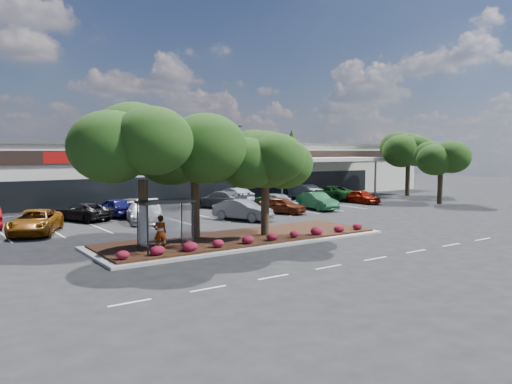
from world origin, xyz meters
TOP-DOWN VIEW (x-y plane):
  - ground at (0.00, 0.00)m, footprint 160.00×160.00m
  - retail_store at (0.06, 33.91)m, footprint 80.40×25.20m
  - landscape_island at (-2.00, 4.00)m, footprint 18.00×6.00m
  - lane_markings at (-0.14, 10.42)m, footprint 33.12×20.06m
  - shrub_row at (-2.00, 1.90)m, footprint 17.00×0.80m
  - bus_shelter at (-7.50, 2.95)m, footprint 2.75×1.55m
  - island_tree_west at (-8.00, 4.50)m, footprint 7.20×7.20m
  - island_tree_mid at (-4.50, 5.20)m, footprint 6.60×6.60m
  - island_tree_east at (-0.50, 3.70)m, footprint 5.80×5.80m
  - tree_east_near at (26.00, 10.00)m, footprint 5.60×5.60m
  - tree_east_far at (31.00, 18.00)m, footprint 6.40×6.40m
  - conifer_north_east at (34.00, 44.00)m, footprint 3.96×3.96m
  - person_waiting at (-7.75, 2.92)m, footprint 0.76×0.59m
  - light_pole at (12.53, 28.01)m, footprint 1.43×0.50m
  - car_1 at (-11.68, 13.82)m, footprint 4.71×6.23m
  - car_2 at (-3.08, 15.91)m, footprint 3.12×5.19m
  - car_3 at (-4.06, 14.62)m, footprint 3.25×5.31m
  - car_4 at (2.94, 11.45)m, footprint 3.44×5.10m
  - car_5 at (9.39, 15.13)m, footprint 2.20×4.65m
  - car_6 at (7.93, 12.87)m, footprint 3.28×4.51m
  - car_7 at (12.31, 13.32)m, footprint 2.26×4.97m
  - car_8 at (19.79, 14.73)m, footprint 1.83×4.11m
  - car_10 at (-4.58, 19.21)m, footprint 2.31×4.69m
  - car_11 at (-7.42, 18.32)m, footprint 4.08×5.48m
  - car_12 at (-3.29, 19.63)m, footprint 3.98×5.54m
  - car_13 at (5.66, 19.29)m, footprint 3.46×6.08m
  - car_14 at (10.82, 18.52)m, footprint 1.58×3.93m
  - car_15 at (8.85, 22.23)m, footprint 2.13×5.06m
  - car_16 at (18.17, 22.24)m, footprint 2.01×4.91m
  - car_17 at (19.05, 19.26)m, footprint 4.16×6.27m

SIDE VIEW (x-z plane):
  - ground at x=0.00m, z-range 0.00..0.00m
  - lane_markings at x=-0.14m, z-range 0.00..0.01m
  - landscape_island at x=-2.00m, z-range -0.01..0.25m
  - shrub_row at x=-2.00m, z-range 0.26..0.76m
  - car_14 at x=10.82m, z-range 0.00..1.34m
  - car_8 at x=19.79m, z-range 0.00..1.37m
  - car_11 at x=-7.42m, z-range 0.00..1.38m
  - car_12 at x=-3.29m, z-range 0.00..1.40m
  - car_6 at x=7.93m, z-range 0.00..1.43m
  - car_3 at x=-4.06m, z-range 0.00..1.44m
  - car_5 at x=9.39m, z-range 0.00..1.54m
  - car_10 at x=-4.58m, z-range 0.00..1.54m
  - car_1 at x=-11.68m, z-range 0.00..1.57m
  - car_7 at x=12.31m, z-range 0.00..1.58m
  - car_16 at x=18.17m, z-range 0.00..1.58m
  - car_4 at x=2.94m, z-range 0.00..1.59m
  - car_17 at x=19.05m, z-range 0.00..1.60m
  - car_2 at x=-3.08m, z-range 0.00..1.62m
  - car_15 at x=8.85m, z-range 0.00..1.63m
  - car_13 at x=5.66m, z-range 0.00..1.66m
  - person_waiting at x=-7.75m, z-range 0.26..2.10m
  - bus_shelter at x=-7.50m, z-range 1.01..3.60m
  - retail_store at x=0.06m, z-range 0.03..6.28m
  - tree_east_near at x=26.00m, z-range 0.00..6.51m
  - island_tree_east at x=-0.50m, z-range 0.26..6.76m
  - light_pole at x=12.53m, z-range -0.52..7.91m
  - tree_east_far at x=31.00m, z-range 0.00..7.62m
  - island_tree_mid at x=-4.50m, z-range 0.26..7.58m
  - island_tree_west at x=-8.00m, z-range 0.26..8.15m
  - conifer_north_east at x=34.00m, z-range 0.00..9.00m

